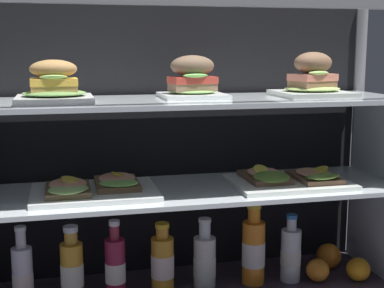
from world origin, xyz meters
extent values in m
cylinder|color=gray|center=(0.62, 0.18, 0.44)|extent=(0.03, 0.03, 0.88)
cube|color=gray|center=(0.00, -0.18, 0.86)|extent=(1.24, 0.03, 0.03)
cube|color=black|center=(0.00, 0.20, 0.46)|extent=(1.21, 0.01, 0.84)
cube|color=silver|center=(0.60, 0.00, 0.19)|extent=(0.01, 0.33, 0.30)
cube|color=silver|center=(0.00, 0.00, 0.35)|extent=(1.23, 0.35, 0.01)
cube|color=silver|center=(0.60, 0.00, 0.48)|extent=(0.01, 0.33, 0.24)
cube|color=silver|center=(0.00, 0.00, 0.60)|extent=(1.23, 0.35, 0.01)
cube|color=white|center=(-0.37, -0.02, 0.62)|extent=(0.20, 0.20, 0.02)
ellipsoid|color=#6C9B50|center=(-0.37, -0.02, 0.63)|extent=(0.16, 0.14, 0.02)
cube|color=tan|center=(-0.37, -0.02, 0.64)|extent=(0.12, 0.08, 0.02)
cube|color=yellow|center=(-0.37, -0.02, 0.66)|extent=(0.12, 0.09, 0.02)
ellipsoid|color=#A2CA61|center=(-0.37, -0.06, 0.68)|extent=(0.07, 0.03, 0.02)
ellipsoid|color=#AB7F47|center=(-0.37, -0.02, 0.70)|extent=(0.12, 0.08, 0.05)
cube|color=white|center=(0.01, 0.04, 0.62)|extent=(0.18, 0.18, 0.01)
ellipsoid|color=#84B863|center=(0.01, 0.04, 0.63)|extent=(0.13, 0.11, 0.01)
cube|color=#8A6B50|center=(0.01, 0.04, 0.64)|extent=(0.13, 0.09, 0.02)
cube|color=#C03C2F|center=(0.01, 0.04, 0.66)|extent=(0.14, 0.10, 0.02)
ellipsoid|color=#7BC85D|center=(0.01, 0.00, 0.67)|extent=(0.08, 0.04, 0.02)
ellipsoid|color=brown|center=(0.01, 0.04, 0.70)|extent=(0.14, 0.10, 0.06)
cube|color=white|center=(0.36, 0.00, 0.62)|extent=(0.21, 0.21, 0.01)
ellipsoid|color=#A2C269|center=(0.36, 0.00, 0.63)|extent=(0.17, 0.14, 0.02)
cube|color=#946A4C|center=(0.36, 0.00, 0.65)|extent=(0.14, 0.12, 0.02)
cube|color=#D77A64|center=(0.36, 0.00, 0.67)|extent=(0.14, 0.12, 0.02)
ellipsoid|color=#9FC468|center=(0.36, -0.04, 0.68)|extent=(0.08, 0.05, 0.01)
ellipsoid|color=brown|center=(0.36, 0.00, 0.71)|extent=(0.15, 0.12, 0.06)
cube|color=white|center=(-0.28, -0.01, 0.36)|extent=(0.34, 0.25, 0.01)
cube|color=brown|center=(-0.35, -0.02, 0.38)|extent=(0.12, 0.16, 0.01)
ellipsoid|color=#8DBC63|center=(-0.35, -0.07, 0.39)|extent=(0.12, 0.11, 0.02)
ellipsoid|color=#F2A380|center=(-0.35, -0.02, 0.39)|extent=(0.10, 0.13, 0.02)
cylinder|color=#F7D849|center=(-0.34, -0.02, 0.40)|extent=(0.06, 0.06, 0.01)
cube|color=brown|center=(-0.21, 0.01, 0.38)|extent=(0.12, 0.16, 0.02)
ellipsoid|color=#80C556|center=(-0.21, -0.04, 0.39)|extent=(0.12, 0.10, 0.02)
ellipsoid|color=#F2A684|center=(-0.21, 0.01, 0.39)|extent=(0.10, 0.13, 0.02)
cylinder|color=yellow|center=(-0.21, 0.01, 0.40)|extent=(0.04, 0.04, 0.02)
cube|color=white|center=(0.29, -0.02, 0.36)|extent=(0.34, 0.25, 0.01)
cube|color=brown|center=(0.22, 0.00, 0.37)|extent=(0.12, 0.17, 0.01)
ellipsoid|color=olive|center=(0.22, -0.05, 0.39)|extent=(0.11, 0.10, 0.03)
ellipsoid|color=#F3AA90|center=(0.22, 0.00, 0.39)|extent=(0.10, 0.14, 0.01)
cylinder|color=#F2E249|center=(0.21, 0.00, 0.40)|extent=(0.04, 0.04, 0.02)
cube|color=brown|center=(0.36, -0.03, 0.37)|extent=(0.12, 0.17, 0.01)
ellipsoid|color=olive|center=(0.36, -0.08, 0.39)|extent=(0.13, 0.11, 0.03)
ellipsoid|color=#F1A178|center=(0.36, -0.03, 0.39)|extent=(0.10, 0.13, 0.01)
cylinder|color=yellow|center=(0.38, -0.04, 0.40)|extent=(0.05, 0.05, 0.02)
cylinder|color=silver|center=(-0.48, 0.01, 0.13)|extent=(0.06, 0.06, 0.17)
cylinder|color=silver|center=(-0.48, 0.01, 0.11)|extent=(0.06, 0.06, 0.05)
cylinder|color=silver|center=(-0.48, 0.01, 0.23)|extent=(0.03, 0.03, 0.05)
cylinder|color=silver|center=(-0.48, 0.01, 0.27)|extent=(0.03, 0.03, 0.01)
cylinder|color=gold|center=(-0.34, 0.01, 0.13)|extent=(0.06, 0.06, 0.17)
cylinder|color=silver|center=(-0.34, 0.01, 0.12)|extent=(0.06, 0.06, 0.06)
cylinder|color=gold|center=(-0.34, 0.01, 0.23)|extent=(0.04, 0.04, 0.04)
cylinder|color=white|center=(-0.34, 0.01, 0.26)|extent=(0.04, 0.04, 0.02)
cylinder|color=maroon|center=(-0.22, 0.02, 0.13)|extent=(0.06, 0.06, 0.17)
cylinder|color=white|center=(-0.22, 0.02, 0.11)|extent=(0.06, 0.06, 0.06)
cylinder|color=#9A293E|center=(-0.22, 0.02, 0.23)|extent=(0.03, 0.03, 0.04)
cylinder|color=white|center=(-0.22, 0.02, 0.26)|extent=(0.03, 0.03, 0.02)
cylinder|color=gold|center=(-0.09, 0.02, 0.12)|extent=(0.07, 0.07, 0.16)
cylinder|color=silver|center=(-0.09, 0.02, 0.12)|extent=(0.07, 0.07, 0.07)
cylinder|color=orange|center=(-0.09, 0.02, 0.22)|extent=(0.04, 0.04, 0.03)
cylinder|color=gold|center=(-0.09, 0.02, 0.24)|extent=(0.04, 0.04, 0.01)
cylinder|color=white|center=(0.05, 0.03, 0.12)|extent=(0.07, 0.07, 0.15)
cylinder|color=white|center=(0.05, 0.03, 0.10)|extent=(0.07, 0.07, 0.06)
cylinder|color=white|center=(0.05, 0.03, 0.22)|extent=(0.03, 0.03, 0.05)
cylinder|color=white|center=(0.05, 0.03, 0.25)|extent=(0.04, 0.04, 0.01)
cylinder|color=orange|center=(0.20, 0.01, 0.14)|extent=(0.07, 0.07, 0.19)
cylinder|color=silver|center=(0.20, 0.01, 0.13)|extent=(0.07, 0.07, 0.08)
cylinder|color=orange|center=(0.20, 0.01, 0.26)|extent=(0.04, 0.04, 0.04)
cylinder|color=gold|center=(0.20, 0.01, 0.28)|extent=(0.04, 0.04, 0.01)
cylinder|color=white|center=(0.31, 0.01, 0.12)|extent=(0.06, 0.06, 0.16)
cylinder|color=silver|center=(0.31, 0.01, 0.12)|extent=(0.06, 0.06, 0.05)
cylinder|color=white|center=(0.31, 0.01, 0.22)|extent=(0.03, 0.03, 0.04)
cylinder|color=#296DB2|center=(0.31, 0.01, 0.25)|extent=(0.03, 0.03, 0.01)
sphere|color=orange|center=(0.39, -0.02, 0.08)|extent=(0.07, 0.07, 0.07)
sphere|color=orange|center=(0.47, 0.07, 0.08)|extent=(0.08, 0.08, 0.08)
sphere|color=orange|center=(0.52, -0.05, 0.08)|extent=(0.07, 0.07, 0.07)
camera|label=1|loc=(-0.36, -1.51, 0.75)|focal=52.16mm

